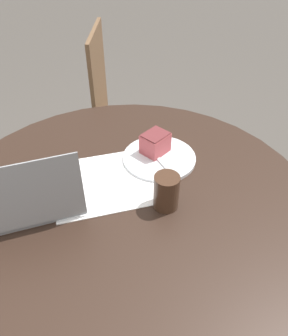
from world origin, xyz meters
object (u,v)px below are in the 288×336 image
chair (125,121)px  coffee_glass (166,192)px  laptop (27,198)px  plate (159,158)px

chair → coffee_glass: bearing=11.9°
coffee_glass → laptop: 0.38m
laptop → plate: bearing=12.0°
chair → laptop: (-0.78, -0.51, 0.32)m
plate → coffee_glass: bearing=-130.9°
chair → plate: size_ratio=4.08×
coffee_glass → laptop: size_ratio=0.30×
chair → coffee_glass: chair is taller
plate → laptop: laptop is taller
chair → laptop: laptop is taller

